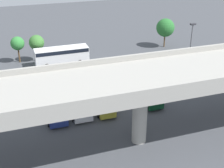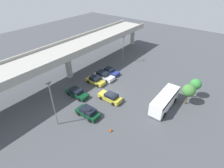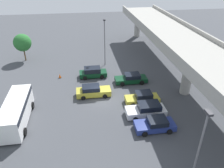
% 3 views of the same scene
% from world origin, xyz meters
% --- Properties ---
extents(ground_plane, '(117.97, 117.97, 0.00)m').
position_xyz_m(ground_plane, '(0.00, 0.00, 0.00)').
color(ground_plane, '#424449').
extents(highway_overpass, '(56.44, 7.55, 7.50)m').
position_xyz_m(highway_overpass, '(0.00, 11.79, 6.25)').
color(highway_overpass, '#9E9B93').
rests_on(highway_overpass, ground_plane).
extents(parked_car_0, '(2.12, 4.34, 1.61)m').
position_xyz_m(parked_car_0, '(-6.94, -0.75, 0.77)').
color(parked_car_0, '#0C381E').
rests_on(parked_car_0, ground_plane).
extents(parked_car_1, '(2.13, 4.87, 1.46)m').
position_xyz_m(parked_car_1, '(-4.13, 4.95, 0.69)').
color(parked_car_1, '#0C381E').
rests_on(parked_car_1, ground_plane).
extents(parked_car_2, '(2.10, 4.74, 1.54)m').
position_xyz_m(parked_car_2, '(-1.21, -1.15, 0.72)').
color(parked_car_2, gold).
rests_on(parked_car_2, ground_plane).
extents(parked_car_3, '(2.04, 4.44, 1.57)m').
position_xyz_m(parked_car_3, '(1.55, 5.15, 0.72)').
color(parked_car_3, gold).
rests_on(parked_car_3, ground_plane).
extents(parked_car_4, '(2.23, 4.80, 1.64)m').
position_xyz_m(parked_car_4, '(4.22, 4.92, 0.77)').
color(parked_car_4, silver).
rests_on(parked_car_4, ground_plane).
extents(parked_car_5, '(2.18, 4.43, 1.41)m').
position_xyz_m(parked_car_5, '(6.85, 5.14, 0.66)').
color(parked_car_5, navy).
rests_on(parked_car_5, ground_plane).
extents(shuttle_bus, '(8.05, 2.64, 2.71)m').
position_xyz_m(shuttle_bus, '(3.21, -10.16, 1.62)').
color(shuttle_bus, white).
rests_on(shuttle_bus, ground_plane).
extents(lamp_post_mid_lot, '(0.70, 0.35, 8.15)m').
position_xyz_m(lamp_post_mid_lot, '(-11.38, 1.77, 4.76)').
color(lamp_post_mid_lot, slate).
rests_on(lamp_post_mid_lot, ground_plane).
extents(tree_front_left, '(3.18, 3.18, 5.06)m').
position_xyz_m(tree_front_left, '(-15.66, -12.86, 3.46)').
color(tree_front_left, brown).
rests_on(tree_front_left, ground_plane).
extents(tree_front_centre, '(2.34, 2.34, 4.21)m').
position_xyz_m(tree_front_centre, '(6.49, -13.06, 3.02)').
color(tree_front_centre, brown).
rests_on(tree_front_centre, ground_plane).
extents(tree_front_right, '(2.10, 2.10, 4.12)m').
position_xyz_m(tree_front_right, '(9.32, -13.45, 3.05)').
color(tree_front_right, brown).
rests_on(tree_front_right, ground_plane).
extents(traffic_cone, '(0.44, 0.44, 0.70)m').
position_xyz_m(traffic_cone, '(-7.35, -6.03, 0.33)').
color(traffic_cone, black).
rests_on(traffic_cone, ground_plane).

